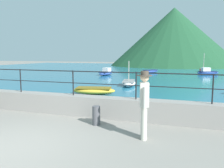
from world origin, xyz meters
TOP-DOWN VIEW (x-y plane):
  - ground_plane at (0.00, 0.00)m, footprint 120.00×120.00m
  - promenade_wall at (0.00, 3.20)m, footprint 20.00×0.56m
  - railing at (0.00, 3.20)m, footprint 18.44×0.04m
  - lake_water at (0.00, 25.84)m, footprint 64.00×44.32m
  - hill_main at (1.12, 42.39)m, footprint 24.78×24.78m
  - person_walking at (2.86, 1.61)m, footprint 0.38×0.56m
  - bollard at (1.27, 2.29)m, footprint 0.24×0.24m
  - boat_0 at (5.78, 25.40)m, footprint 1.08×2.36m
  - boat_1 at (0.15, 10.73)m, footprint 1.31×2.43m
  - boat_2 at (-4.07, 17.80)m, footprint 1.16×2.39m
  - boat_4 at (5.94, 21.83)m, footprint 2.47×1.67m
  - boat_6 at (-0.84, 7.04)m, footprint 2.44×1.36m
  - boat_7 at (-0.19, 22.21)m, footprint 2.09×2.38m

SIDE VIEW (x-z plane):
  - ground_plane at x=0.00m, z-range 0.00..0.00m
  - lake_water at x=0.00m, z-range 0.00..0.06m
  - boat_6 at x=-0.84m, z-range 0.08..0.44m
  - boat_7 at x=-0.19m, z-range 0.08..0.44m
  - boat_1 at x=0.15m, z-range -0.58..1.10m
  - boat_0 at x=5.78m, z-range -0.88..1.41m
  - bollard at x=1.27m, z-range 0.00..0.59m
  - boat_2 at x=-4.07m, z-range -0.05..0.71m
  - boat_4 at x=5.94m, z-range -0.05..0.71m
  - promenade_wall at x=0.00m, z-range 0.00..0.70m
  - person_walking at x=2.86m, z-range 0.10..1.85m
  - railing at x=0.00m, z-range 0.89..1.79m
  - hill_main at x=1.12m, z-range 0.00..11.23m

